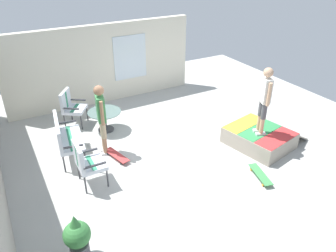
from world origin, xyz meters
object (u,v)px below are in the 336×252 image
at_px(person_skater, 265,97).
at_px(person_watching, 101,115).
at_px(patio_chair_near_house, 70,105).
at_px(skate_ramp, 260,137).
at_px(skateboard_by_bench, 117,155).
at_px(patio_bench, 65,135).
at_px(patio_table, 105,117).
at_px(patio_chair_by_wall, 85,161).
at_px(skateboard_spare, 260,174).
at_px(potted_plant, 77,237).

bearing_deg(person_skater, person_watching, 63.94).
bearing_deg(patio_chair_near_house, skate_ramp, -131.29).
bearing_deg(skateboard_by_bench, patio_bench, 58.65).
bearing_deg(patio_table, patio_chair_by_wall, 151.22).
distance_m(patio_table, person_skater, 4.20).
xyz_separation_m(patio_bench, skateboard_by_bench, (-0.62, -1.01, -0.53)).
xyz_separation_m(patio_chair_by_wall, person_watching, (1.00, -0.73, 0.43)).
bearing_deg(skateboard_spare, patio_table, 31.33).
bearing_deg(skateboard_spare, patio_bench, 50.77).
bearing_deg(skateboard_spare, patio_chair_by_wall, 64.26).
bearing_deg(patio_chair_by_wall, skate_ramp, -97.67).
height_order(patio_table, person_skater, person_skater).
relative_size(patio_chair_by_wall, person_watching, 0.57).
height_order(skate_ramp, patio_table, patio_table).
bearing_deg(skate_ramp, person_watching, 66.16).
distance_m(patio_bench, person_watching, 0.99).
bearing_deg(patio_table, skateboard_spare, -148.67).
bearing_deg(person_skater, patio_chair_near_house, 46.82).
bearing_deg(skateboard_by_bench, patio_chair_by_wall, 124.87).
relative_size(patio_chair_by_wall, potted_plant, 1.11).
bearing_deg(potted_plant, skateboard_by_bench, -33.19).
xyz_separation_m(patio_bench, person_skater, (-1.91, -4.28, 0.80)).
height_order(patio_chair_by_wall, potted_plant, patio_chair_by_wall).
bearing_deg(skateboard_by_bench, person_watching, 21.57).
bearing_deg(skateboard_by_bench, skate_ramp, -109.28).
height_order(patio_table, potted_plant, potted_plant).
height_order(patio_chair_by_wall, patio_table, patio_chair_by_wall).
relative_size(patio_bench, person_watching, 0.74).
xyz_separation_m(skate_ramp, skateboard_spare, (-1.05, 0.93, -0.13)).
distance_m(patio_table, person_watching, 1.30).
xyz_separation_m(patio_chair_near_house, patio_table, (-0.77, -0.71, -0.21)).
height_order(patio_chair_by_wall, skateboard_spare, patio_chair_by_wall).
relative_size(patio_chair_near_house, potted_plant, 1.11).
bearing_deg(skateboard_spare, patio_chair_near_house, 33.53).
bearing_deg(patio_table, person_skater, -132.13).
height_order(patio_chair_near_house, person_watching, person_watching).
height_order(patio_table, skateboard_by_bench, patio_table).
bearing_deg(person_skater, potted_plant, 102.79).
bearing_deg(person_watching, person_skater, -116.06).
distance_m(skate_ramp, person_watching, 3.99).
xyz_separation_m(patio_chair_by_wall, skateboard_by_bench, (0.62, -0.89, -0.53)).
distance_m(patio_chair_by_wall, skateboard_spare, 3.79).
distance_m(patio_chair_near_house, potted_plant, 4.73).
bearing_deg(patio_bench, skate_ramp, -112.24).
height_order(skateboard_by_bench, skateboard_spare, same).
relative_size(skate_ramp, person_skater, 1.24).
bearing_deg(skateboard_spare, skate_ramp, -41.51).
xyz_separation_m(person_watching, person_skater, (-1.67, -3.42, 0.37)).
distance_m(skate_ramp, skateboard_by_bench, 3.63).
bearing_deg(potted_plant, person_watching, -27.00).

